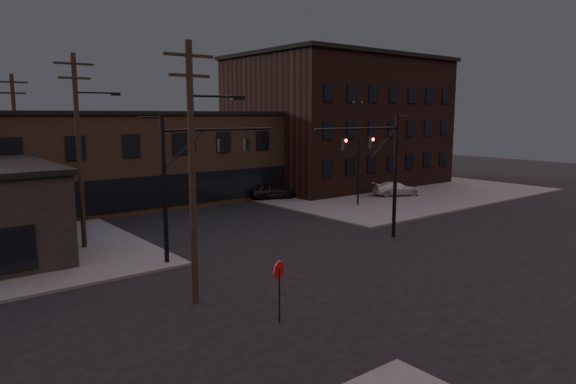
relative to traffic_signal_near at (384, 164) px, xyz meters
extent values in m
plane|color=black|center=(-5.36, -4.50, -4.93)|extent=(140.00, 140.00, 0.00)
cube|color=#474744|center=(16.64, 17.50, -4.86)|extent=(30.00, 30.00, 0.15)
cube|color=#4F392A|center=(-5.36, 23.50, -0.93)|extent=(40.00, 12.00, 8.00)
cube|color=black|center=(16.64, 21.50, 2.07)|extent=(22.00, 16.00, 14.00)
cylinder|color=black|center=(1.14, 0.00, -0.93)|extent=(0.24, 0.24, 8.00)
cylinder|color=black|center=(-2.36, 0.00, 2.27)|extent=(7.00, 0.14, 0.14)
cube|color=#FF140C|center=(-1.19, 0.00, 1.37)|extent=(0.28, 0.22, 0.70)
cube|color=#FF140C|center=(-3.52, 0.00, 1.37)|extent=(0.28, 0.22, 0.70)
cylinder|color=black|center=(-13.36, 3.50, -0.93)|extent=(0.24, 0.24, 8.00)
cylinder|color=black|center=(-9.86, 3.50, 2.27)|extent=(7.00, 0.14, 0.14)
cube|color=black|center=(-11.61, 3.50, 1.37)|extent=(0.28, 0.22, 0.70)
cube|color=black|center=(-9.86, 3.50, 1.37)|extent=(0.28, 0.22, 0.70)
cube|color=black|center=(-8.11, 3.50, 1.37)|extent=(0.28, 0.22, 0.70)
cylinder|color=black|center=(-13.36, -6.50, -3.83)|extent=(0.06, 0.06, 2.20)
cylinder|color=maroon|center=(-13.36, -6.48, -2.83)|extent=(0.72, 0.33, 0.76)
cylinder|color=black|center=(-14.86, -2.50, 0.57)|extent=(0.28, 0.28, 11.00)
cube|color=black|center=(-14.86, -2.50, 5.47)|extent=(2.20, 0.12, 0.12)
cube|color=black|center=(-14.86, -2.50, 4.67)|extent=(1.80, 0.12, 0.12)
cube|color=black|center=(-12.56, -2.50, 3.82)|extent=(0.60, 0.25, 0.18)
cylinder|color=black|center=(-15.86, 9.50, 0.82)|extent=(0.28, 0.28, 11.50)
cube|color=black|center=(-15.86, 9.50, 5.97)|extent=(2.20, 0.12, 0.12)
cube|color=black|center=(-15.86, 9.50, 5.17)|extent=(1.80, 0.12, 0.12)
cube|color=black|center=(-13.56, 9.50, 4.32)|extent=(0.60, 0.25, 0.18)
cylinder|color=black|center=(-16.86, 21.50, 0.57)|extent=(0.28, 0.28, 11.00)
cube|color=black|center=(-16.86, 21.50, 5.47)|extent=(2.20, 0.12, 0.12)
cube|color=black|center=(-16.86, 21.50, 4.67)|extent=(1.80, 0.12, 0.12)
cylinder|color=black|center=(7.64, 9.50, -0.43)|extent=(0.14, 0.14, 9.00)
cube|color=black|center=(7.14, 9.50, 4.12)|extent=(0.50, 0.28, 0.18)
cube|color=black|center=(8.14, 9.50, 4.12)|extent=(0.50, 0.28, 0.18)
cylinder|color=black|center=(13.64, 14.50, -0.43)|extent=(0.14, 0.14, 9.00)
cube|color=black|center=(13.14, 14.50, 4.12)|extent=(0.50, 0.28, 0.18)
cube|color=black|center=(14.14, 14.50, 4.12)|extent=(0.50, 0.28, 0.18)
imported|color=black|center=(3.64, 16.85, -4.05)|extent=(4.62, 2.94, 1.47)
imported|color=#B2B2B4|center=(14.31, 10.77, -4.12)|extent=(4.92, 3.67, 1.33)
imported|color=black|center=(-6.19, 20.10, -4.17)|extent=(2.62, 4.86, 1.52)
camera|label=1|loc=(-24.92, -21.60, 3.13)|focal=32.00mm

